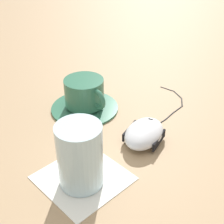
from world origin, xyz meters
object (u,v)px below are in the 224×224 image
object	(u,v)px
coffee_cup	(85,92)
computer_mouse	(144,133)
drinking_glass	(80,155)
saucer	(85,107)

from	to	relation	value
coffee_cup	computer_mouse	bearing A→B (deg)	-92.11
drinking_glass	saucer	bearing A→B (deg)	45.81
coffee_cup	computer_mouse	world-z (taller)	coffee_cup
saucer	computer_mouse	distance (m)	0.17
saucer	coffee_cup	world-z (taller)	coffee_cup
saucer	coffee_cup	distance (m)	0.04
saucer	computer_mouse	xyz separation A→B (m)	(-0.00, -0.17, 0.01)
saucer	coffee_cup	size ratio (longest dim) A/B	1.30
coffee_cup	drinking_glass	distance (m)	0.24
computer_mouse	coffee_cup	bearing A→B (deg)	87.89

